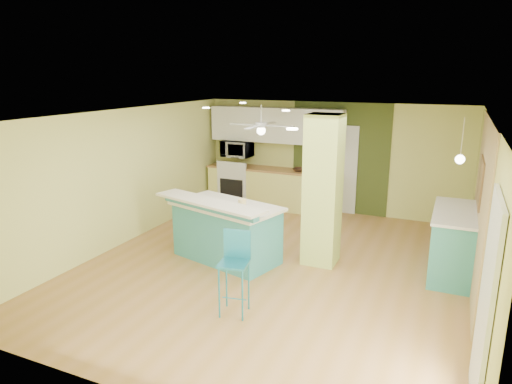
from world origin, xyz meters
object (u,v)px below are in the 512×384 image
Objects in this scene: bar_stool at (235,259)px; side_counter at (454,242)px; peninsula at (226,231)px; fruit_bowl at (300,170)px; canister at (242,204)px.

side_counter is at bearing 33.54° from bar_stool.
peninsula is 1.80m from bar_stool.
side_counter is at bearing -34.19° from fruit_bowl.
peninsula is 14.30× the size of canister.
canister is at bearing 4.36° from peninsula.
bar_stool is at bearing -81.47° from fruit_bowl.
bar_stool is (0.94, -1.52, 0.23)m from peninsula.
peninsula reaches higher than bar_stool.
bar_stool reaches higher than fruit_bowl.
canister is at bearing 102.45° from bar_stool.
bar_stool is 1.60m from canister.
side_counter reaches higher than fruit_bowl.
side_counter is at bearing 17.58° from canister.
side_counter is (2.62, 2.48, -0.23)m from bar_stool.
peninsula is at bearing 111.90° from bar_stool.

